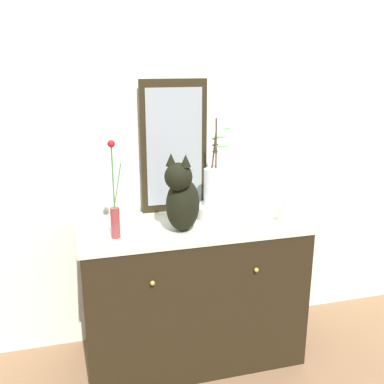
{
  "coord_description": "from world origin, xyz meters",
  "views": [
    {
      "loc": [
        -0.59,
        -2.19,
        1.69
      ],
      "look_at": [
        0.0,
        0.0,
        1.01
      ],
      "focal_mm": 41.51,
      "sensor_mm": 36.0,
      "label": 1
    }
  ],
  "objects_px": {
    "vase_slim_green": "(115,212)",
    "vase_glass_clear": "(212,184)",
    "mirror_leaning": "(174,147)",
    "candle_pillar": "(283,214)",
    "bowl_porcelain": "(212,211)",
    "sideboard": "(192,291)",
    "cat_sitting": "(182,198)"
  },
  "relations": [
    {
      "from": "cat_sitting",
      "to": "bowl_porcelain",
      "type": "height_order",
      "value": "cat_sitting"
    },
    {
      "from": "mirror_leaning",
      "to": "cat_sitting",
      "type": "height_order",
      "value": "mirror_leaning"
    },
    {
      "from": "mirror_leaning",
      "to": "bowl_porcelain",
      "type": "bearing_deg",
      "value": -42.31
    },
    {
      "from": "cat_sitting",
      "to": "bowl_porcelain",
      "type": "xyz_separation_m",
      "value": [
        0.21,
        0.17,
        -0.14
      ]
    },
    {
      "from": "vase_glass_clear",
      "to": "mirror_leaning",
      "type": "bearing_deg",
      "value": 138.15
    },
    {
      "from": "cat_sitting",
      "to": "vase_glass_clear",
      "type": "height_order",
      "value": "vase_glass_clear"
    },
    {
      "from": "sideboard",
      "to": "vase_slim_green",
      "type": "distance_m",
      "value": 0.7
    },
    {
      "from": "vase_slim_green",
      "to": "sideboard",
      "type": "bearing_deg",
      "value": 12.35
    },
    {
      "from": "cat_sitting",
      "to": "candle_pillar",
      "type": "distance_m",
      "value": 0.58
    },
    {
      "from": "mirror_leaning",
      "to": "vase_slim_green",
      "type": "relative_size",
      "value": 1.53
    },
    {
      "from": "sideboard",
      "to": "vase_slim_green",
      "type": "xyz_separation_m",
      "value": [
        -0.42,
        -0.09,
        0.55
      ]
    },
    {
      "from": "sideboard",
      "to": "vase_glass_clear",
      "type": "xyz_separation_m",
      "value": [
        0.14,
        0.08,
        0.6
      ]
    },
    {
      "from": "sideboard",
      "to": "mirror_leaning",
      "type": "height_order",
      "value": "mirror_leaning"
    },
    {
      "from": "candle_pillar",
      "to": "bowl_porcelain",
      "type": "bearing_deg",
      "value": 152.09
    },
    {
      "from": "sideboard",
      "to": "mirror_leaning",
      "type": "distance_m",
      "value": 0.83
    },
    {
      "from": "cat_sitting",
      "to": "vase_slim_green",
      "type": "bearing_deg",
      "value": -179.15
    },
    {
      "from": "mirror_leaning",
      "to": "vase_slim_green",
      "type": "height_order",
      "value": "mirror_leaning"
    },
    {
      "from": "cat_sitting",
      "to": "vase_glass_clear",
      "type": "xyz_separation_m",
      "value": [
        0.22,
        0.17,
        0.01
      ]
    },
    {
      "from": "bowl_porcelain",
      "to": "vase_slim_green",
      "type": "bearing_deg",
      "value": -162.92
    },
    {
      "from": "bowl_porcelain",
      "to": "vase_glass_clear",
      "type": "relative_size",
      "value": 0.4
    },
    {
      "from": "bowl_porcelain",
      "to": "vase_glass_clear",
      "type": "xyz_separation_m",
      "value": [
        0.0,
        0.0,
        0.16
      ]
    },
    {
      "from": "candle_pillar",
      "to": "vase_glass_clear",
      "type": "bearing_deg",
      "value": 151.86
    },
    {
      "from": "mirror_leaning",
      "to": "candle_pillar",
      "type": "height_order",
      "value": "mirror_leaning"
    },
    {
      "from": "cat_sitting",
      "to": "candle_pillar",
      "type": "xyz_separation_m",
      "value": [
        0.56,
        -0.02,
        -0.13
      ]
    },
    {
      "from": "cat_sitting",
      "to": "vase_glass_clear",
      "type": "relative_size",
      "value": 0.84
    },
    {
      "from": "sideboard",
      "to": "bowl_porcelain",
      "type": "relative_size",
      "value": 6.23
    },
    {
      "from": "candle_pillar",
      "to": "sideboard",
      "type": "bearing_deg",
      "value": 167.78
    },
    {
      "from": "vase_slim_green",
      "to": "candle_pillar",
      "type": "distance_m",
      "value": 0.91
    },
    {
      "from": "sideboard",
      "to": "bowl_porcelain",
      "type": "bearing_deg",
      "value": 29.97
    },
    {
      "from": "vase_slim_green",
      "to": "vase_glass_clear",
      "type": "relative_size",
      "value": 1.0
    },
    {
      "from": "mirror_leaning",
      "to": "vase_slim_green",
      "type": "xyz_separation_m",
      "value": [
        -0.38,
        -0.33,
        -0.24
      ]
    },
    {
      "from": "bowl_porcelain",
      "to": "vase_glass_clear",
      "type": "bearing_deg",
      "value": 16.72
    }
  ]
}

